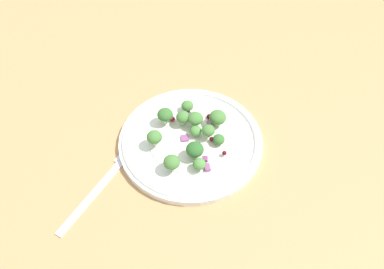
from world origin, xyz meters
TOP-DOWN VIEW (x-y plane):
  - ground_plane at (0.00, 0.00)cm, footprint 180.00×180.00cm
  - plate at (0.24, -1.06)cm, footprint 24.77×24.77cm
  - dressing_pool at (0.24, -1.06)cm, footprint 14.36×14.36cm
  - broccoli_floret_0 at (-1.21, -7.93)cm, footprint 2.66×2.66cm
  - broccoli_floret_1 at (-2.16, 1.85)cm, footprint 2.43×2.43cm
  - broccoli_floret_2 at (-5.26, 1.35)cm, footprint 2.73×2.73cm
  - broccoli_floret_3 at (3.65, 3.31)cm, footprint 2.97×2.97cm
  - broccoli_floret_4 at (2.79, 0.21)cm, footprint 2.22×2.22cm
  - broccoli_floret_5 at (0.00, 1.95)cm, footprint 2.70×2.70cm
  - broccoli_floret_6 at (1.67, -4.52)cm, footprint 2.92×2.92cm
  - broccoli_floret_7 at (3.00, -6.71)cm, footprint 2.07×2.07cm
  - broccoli_floret_8 at (0.61, -0.29)cm, footprint 2.03×2.03cm
  - broccoli_floret_9 at (-5.44, -3.92)cm, footprint 2.59×2.59cm
  - broccoli_floret_10 at (-2.35, 5.23)cm, footprint 2.21×2.21cm
  - broccoli_floret_11 at (4.82, -0.74)cm, footprint 2.02×2.02cm
  - cranberry_0 at (-5.64, -3.11)cm, footprint 0.74×0.74cm
  - cranberry_1 at (-4.25, 2.08)cm, footprint 0.99×0.99cm
  - cranberry_2 at (1.89, 4.50)cm, footprint 0.97×0.97cm
  - cranberry_3 at (-2.27, -6.53)cm, footprint 0.86×0.86cm
  - cranberry_4 at (6.31, -3.03)cm, footprint 0.76×0.76cm
  - cranberry_5 at (3.61, -0.67)cm, footprint 0.84×0.84cm
  - onion_bit_0 at (2.34, 3.33)cm, footprint 1.29×1.28cm
  - onion_bit_1 at (-1.96, 4.34)cm, footprint 1.30×1.32cm
  - onion_bit_2 at (4.23, -6.23)cm, footprint 1.41×1.61cm
  - onion_bit_3 at (3.48, -4.87)cm, footprint 1.09×1.04cm
  - onion_bit_4 at (-0.97, -1.32)cm, footprint 1.68×1.69cm
  - fork at (-11.52, -12.76)cm, footprint 6.64×18.42cm

SIDE VIEW (x-z plane):
  - ground_plane at x=0.00cm, z-range -2.00..0.00cm
  - fork at x=-11.52cm, z-range 0.00..0.50cm
  - plate at x=0.24cm, z-range 0.01..1.71cm
  - dressing_pool at x=0.24cm, z-range 1.20..1.40cm
  - onion_bit_4 at x=-0.97cm, z-range 1.33..1.79cm
  - onion_bit_1 at x=-1.96cm, z-range 1.38..1.75cm
  - onion_bit_0 at x=2.34cm, z-range 1.44..1.77cm
  - cranberry_2 at x=1.89cm, z-range 1.25..2.22cm
  - onion_bit_2 at x=4.23cm, z-range 1.50..1.99cm
  - cranberry_0 at x=-5.64cm, z-range 1.48..2.21cm
  - cranberry_3 at x=-2.27cm, z-range 1.50..2.36cm
  - onion_bit_3 at x=3.48cm, z-range 1.68..2.18cm
  - cranberry_1 at x=-4.25cm, z-range 1.44..2.43cm
  - cranberry_5 at x=3.61cm, z-range 1.64..2.48cm
  - cranberry_4 at x=6.31cm, z-range 1.78..2.54cm
  - broccoli_floret_11 at x=4.82cm, z-range 1.41..3.46cm
  - broccoli_floret_8 at x=0.61cm, z-range 1.49..3.55cm
  - broccoli_floret_10 at x=-2.35cm, z-range 1.43..3.66cm
  - broccoli_floret_7 at x=3.00cm, z-range 1.75..3.85cm
  - broccoli_floret_1 at x=-2.16cm, z-range 1.99..4.44cm
  - broccoli_floret_3 at x=3.65cm, z-range 1.77..4.78cm
  - broccoli_floret_4 at x=2.79cm, z-range 2.20..4.45cm
  - broccoli_floret_6 at x=1.67cm, z-range 1.85..4.81cm
  - broccoli_floret_5 at x=0.00cm, z-range 1.98..4.71cm
  - broccoli_floret_0 at x=-1.21cm, z-range 2.01..4.71cm
  - broccoli_floret_2 at x=-5.26cm, z-range 2.06..4.82cm
  - broccoli_floret_9 at x=-5.44cm, z-range 2.18..4.81cm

